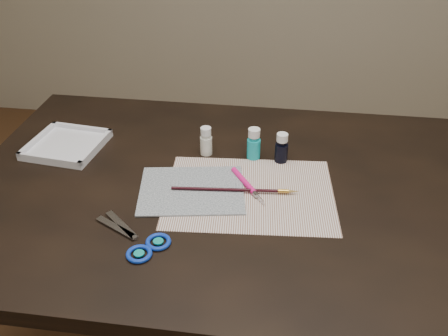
# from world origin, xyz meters

# --- Properties ---
(table) EXTENTS (1.30, 0.90, 0.75)m
(table) POSITION_xyz_m (0.00, 0.00, 0.38)
(table) COLOR black
(table) RESTS_ON ground
(paper) EXTENTS (0.43, 0.34, 0.00)m
(paper) POSITION_xyz_m (0.07, -0.03, 0.75)
(paper) COLOR silver
(paper) RESTS_ON table
(canvas) EXTENTS (0.28, 0.24, 0.00)m
(canvas) POSITION_xyz_m (-0.07, -0.04, 0.75)
(canvas) COLOR black
(canvas) RESTS_ON paper
(paint_bottle_white) EXTENTS (0.04, 0.04, 0.08)m
(paint_bottle_white) POSITION_xyz_m (-0.07, 0.14, 0.79)
(paint_bottle_white) COLOR silver
(paint_bottle_white) RESTS_ON table
(paint_bottle_cyan) EXTENTS (0.04, 0.04, 0.09)m
(paint_bottle_cyan) POSITION_xyz_m (0.06, 0.14, 0.79)
(paint_bottle_cyan) COLOR #15A8B2
(paint_bottle_cyan) RESTS_ON table
(paint_bottle_navy) EXTENTS (0.04, 0.04, 0.08)m
(paint_bottle_navy) POSITION_xyz_m (0.13, 0.13, 0.79)
(paint_bottle_navy) COLOR black
(paint_bottle_navy) RESTS_ON table
(paintbrush) EXTENTS (0.31, 0.04, 0.01)m
(paintbrush) POSITION_xyz_m (0.03, -0.03, 0.76)
(paintbrush) COLOR black
(paintbrush) RESTS_ON canvas
(craft_knife) EXTENTS (0.10, 0.15, 0.01)m
(craft_knife) POSITION_xyz_m (0.06, -0.01, 0.76)
(craft_knife) COLOR #EB167D
(craft_knife) RESTS_ON paper
(scissors) EXTENTS (0.24, 0.19, 0.01)m
(scissors) POSITION_xyz_m (-0.18, -0.22, 0.76)
(scissors) COLOR silver
(scissors) RESTS_ON table
(palette_tray) EXTENTS (0.21, 0.21, 0.02)m
(palette_tray) POSITION_xyz_m (-0.46, 0.12, 0.76)
(palette_tray) COLOR white
(palette_tray) RESTS_ON table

